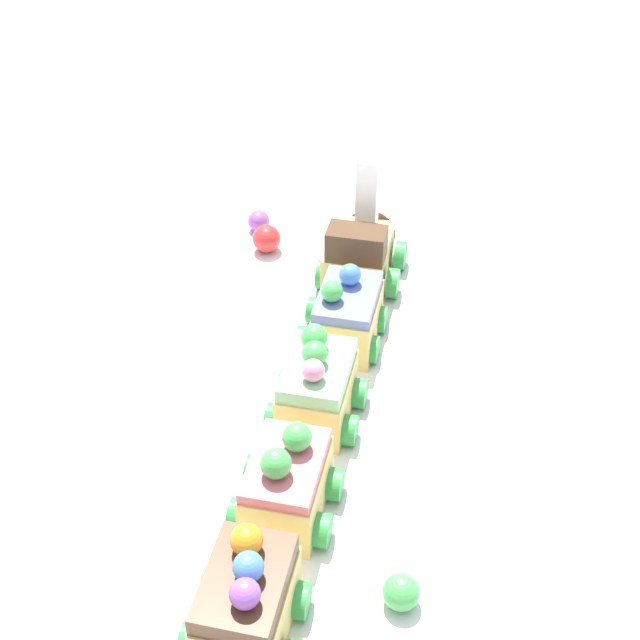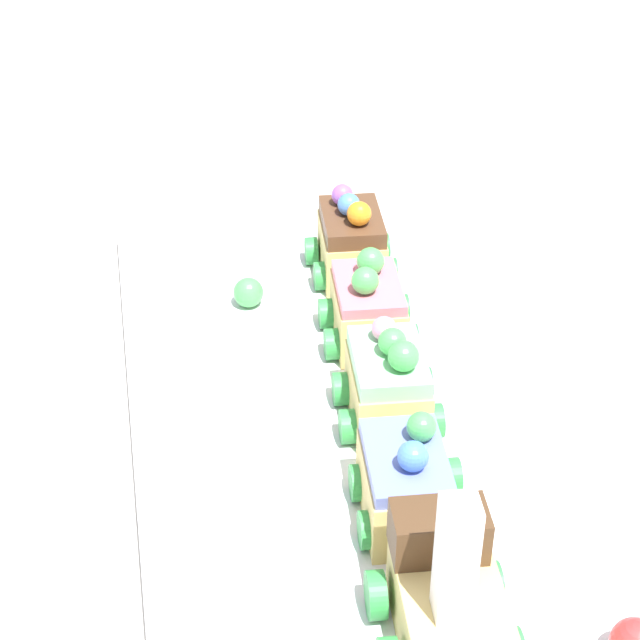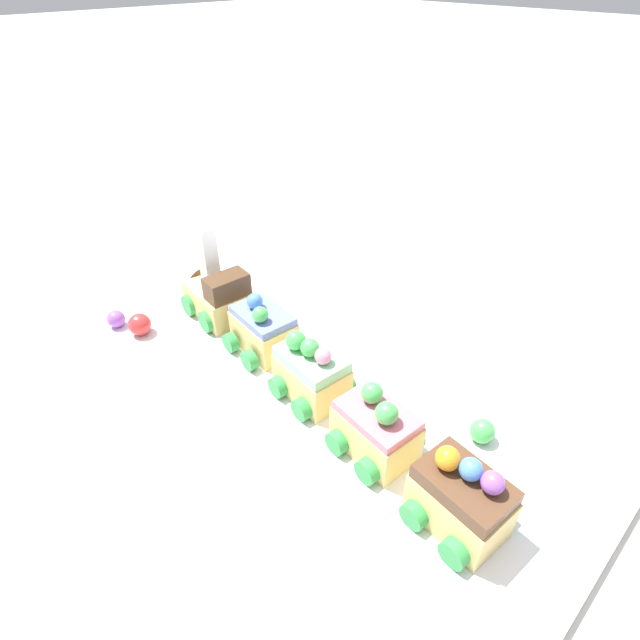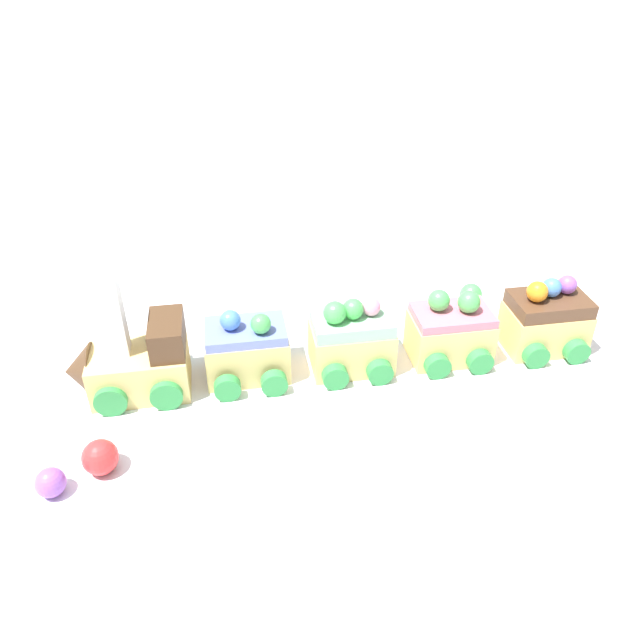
# 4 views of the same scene
# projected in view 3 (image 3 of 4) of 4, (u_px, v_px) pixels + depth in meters

# --- Properties ---
(ground_plane) EXTENTS (10.00, 10.00, 0.00)m
(ground_plane) POSITION_uv_depth(u_px,v_px,m) (312.00, 389.00, 0.58)
(ground_plane) COLOR beige
(display_board) EXTENTS (0.64, 0.34, 0.01)m
(display_board) POSITION_uv_depth(u_px,v_px,m) (312.00, 385.00, 0.58)
(display_board) COLOR white
(display_board) RESTS_ON ground_plane
(cake_train_locomotive) EXTENTS (0.12, 0.08, 0.12)m
(cake_train_locomotive) POSITION_uv_depth(u_px,v_px,m) (217.00, 292.00, 0.67)
(cake_train_locomotive) COLOR #E5C675
(cake_train_locomotive) RESTS_ON display_board
(cake_car_blueberry) EXTENTS (0.08, 0.08, 0.07)m
(cake_car_blueberry) POSITION_uv_depth(u_px,v_px,m) (261.00, 332.00, 0.61)
(cake_car_blueberry) COLOR #E5C675
(cake_car_blueberry) RESTS_ON display_board
(cake_car_mint) EXTENTS (0.08, 0.08, 0.08)m
(cake_car_mint) POSITION_uv_depth(u_px,v_px,m) (311.00, 373.00, 0.54)
(cake_car_mint) COLOR #E5C675
(cake_car_mint) RESTS_ON display_board
(cake_car_strawberry) EXTENTS (0.08, 0.08, 0.08)m
(cake_car_strawberry) POSITION_uv_depth(u_px,v_px,m) (376.00, 430.00, 0.48)
(cake_car_strawberry) COLOR #E5C675
(cake_car_strawberry) RESTS_ON display_board
(cake_car_chocolate) EXTENTS (0.08, 0.08, 0.08)m
(cake_car_chocolate) POSITION_uv_depth(u_px,v_px,m) (460.00, 500.00, 0.42)
(cake_car_chocolate) COLOR #E5C675
(cake_car_chocolate) RESTS_ON display_board
(gumball_red) EXTENTS (0.03, 0.03, 0.03)m
(gumball_red) POSITION_uv_depth(u_px,v_px,m) (140.00, 324.00, 0.64)
(gumball_red) COLOR red
(gumball_red) RESTS_ON display_board
(gumball_green) EXTENTS (0.03, 0.03, 0.03)m
(gumball_green) POSITION_uv_depth(u_px,v_px,m) (482.00, 431.00, 0.50)
(gumball_green) COLOR #4CBC56
(gumball_green) RESTS_ON display_board
(gumball_purple) EXTENTS (0.02, 0.02, 0.02)m
(gumball_purple) POSITION_uv_depth(u_px,v_px,m) (116.00, 319.00, 0.65)
(gumball_purple) COLOR #9956C6
(gumball_purple) RESTS_ON display_board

